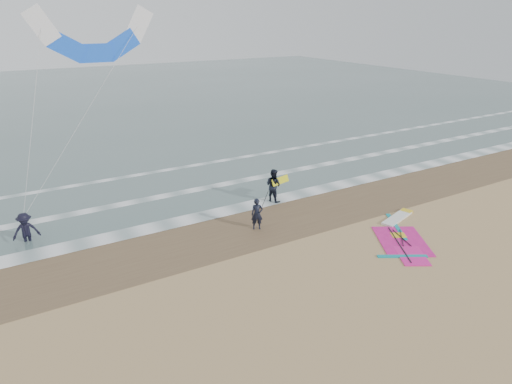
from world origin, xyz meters
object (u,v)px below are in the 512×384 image
windsurf_rig (402,234)px  person_walking (273,185)px  surf_kite (94,39)px  person_wading (25,224)px  person_standing (257,214)px

windsurf_rig → person_walking: (-3.04, 6.78, 0.92)m
windsurf_rig → person_walking: size_ratio=2.70×
windsurf_rig → surf_kite: surf_kite is taller
person_wading → surf_kite: 9.83m
person_walking → person_standing: bearing=113.6°
windsurf_rig → person_standing: size_ratio=3.25×
person_walking → surf_kite: size_ratio=0.21×
surf_kite → windsurf_rig: bearing=-47.5°
person_walking → surf_kite: bearing=35.8°
person_standing → person_walking: 3.74m
person_wading → person_standing: bearing=-20.0°
person_standing → person_walking: bearing=70.0°
person_standing → person_wading: (-9.96, 4.23, 0.12)m
person_walking → person_wading: 12.70m
person_wading → windsurf_rig: bearing=-25.1°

